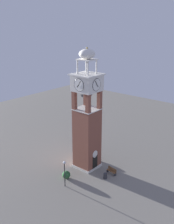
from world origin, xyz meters
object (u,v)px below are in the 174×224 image
at_px(lamp_post, 65,169).
at_px(trash_bin, 105,176).
at_px(clock_tower, 87,122).
at_px(park_bench, 112,171).

distance_m(lamp_post, trash_bin, 6.19).
distance_m(clock_tower, trash_bin, 7.94).
bearing_deg(trash_bin, clock_tower, 77.14).
relative_size(clock_tower, trash_bin, 22.12).
xyz_separation_m(clock_tower, park_bench, (0.66, -4.09, -6.63)).
xyz_separation_m(clock_tower, lamp_post, (-5.88, -1.11, -4.51)).
height_order(park_bench, lamp_post, lamp_post).
distance_m(clock_tower, park_bench, 7.82).
distance_m(park_bench, lamp_post, 7.49).
relative_size(lamp_post, trash_bin, 4.67).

